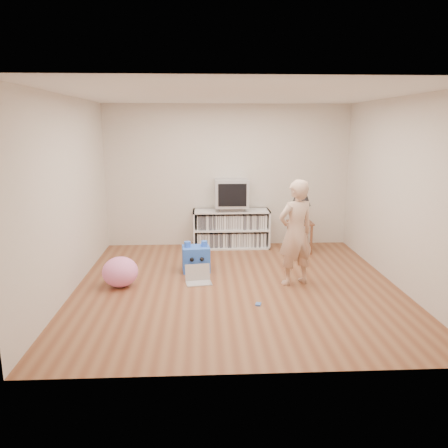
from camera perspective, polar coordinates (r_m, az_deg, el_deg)
name	(u,v)px	position (r m, az deg, el deg)	size (l,w,h in m)	color
ground	(237,286)	(6.23, 1.68, -8.05)	(4.50, 4.50, 0.00)	brown
walls	(237,195)	(5.90, 1.77, 3.84)	(4.52, 4.52, 2.60)	beige
ceiling	(238,95)	(5.84, 1.86, 16.55)	(4.50, 4.50, 0.01)	white
media_unit	(231,229)	(8.08, 0.94, -0.60)	(1.40, 0.45, 0.70)	white
dvd_deck	(231,208)	(7.98, 0.96, 2.06)	(0.45, 0.35, 0.07)	gray
crt_tv	(231,193)	(7.93, 0.97, 4.08)	(0.60, 0.53, 0.50)	#A7A7AD
side_table	(300,229)	(7.86, 9.88, -0.67)	(0.42, 0.42, 0.55)	brown
table_lamp	(301,200)	(7.76, 10.02, 3.11)	(0.34, 0.34, 0.52)	#333333
person	(296,233)	(6.16, 9.34, -1.15)	(0.55, 0.36, 1.50)	#D9AF94
laptop	(198,278)	(6.35, -3.39, -7.02)	(0.40, 0.34, 0.25)	silver
playing_cards	(258,304)	(5.61, 4.49, -10.40)	(0.07, 0.09, 0.02)	#496FC3
plush_blue	(196,258)	(6.78, -3.67, -4.51)	(0.44, 0.39, 0.48)	blue
plush_pink	(120,272)	(6.31, -13.41, -6.10)	(0.50, 0.50, 0.42)	pink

